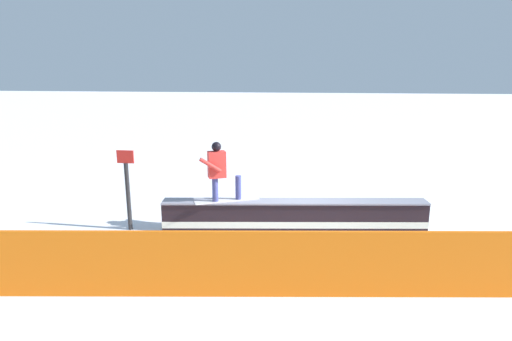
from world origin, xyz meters
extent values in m
plane|color=white|center=(0.00, 0.00, 0.00)|extent=(120.00, 120.00, 0.00)
cube|color=black|center=(0.00, 0.00, 0.33)|extent=(6.28, 1.11, 0.67)
cube|color=white|center=(0.00, 0.00, 0.17)|extent=(6.29, 1.12, 0.16)
cube|color=gray|center=(0.00, 0.00, 0.69)|extent=(6.28, 1.17, 0.04)
cube|color=silver|center=(1.60, 0.18, 0.72)|extent=(1.52, 0.87, 0.01)
cylinder|color=#444B95|center=(1.85, 0.29, 1.01)|extent=(0.18, 0.18, 0.57)
cylinder|color=#444B95|center=(1.34, 0.07, 1.01)|extent=(0.18, 0.18, 0.57)
cube|color=#EB3832|center=(1.81, 0.27, 1.60)|extent=(0.46, 0.38, 0.62)
sphere|color=black|center=(1.81, 0.27, 2.02)|extent=(0.22, 0.22, 0.22)
cylinder|color=#EB3832|center=(1.91, 0.49, 1.63)|extent=(0.50, 0.28, 0.38)
cylinder|color=#EB3832|center=(1.78, 0.08, 1.63)|extent=(0.28, 0.19, 0.55)
cube|color=orange|center=(0.00, 3.11, 0.59)|extent=(13.87, 1.61, 1.17)
cylinder|color=#262628|center=(3.90, 0.49, 0.81)|extent=(0.10, 0.10, 1.63)
cube|color=red|center=(3.90, 0.49, 1.78)|extent=(0.40, 0.04, 0.30)
camera|label=1|loc=(-0.19, 9.55, 3.74)|focal=29.49mm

